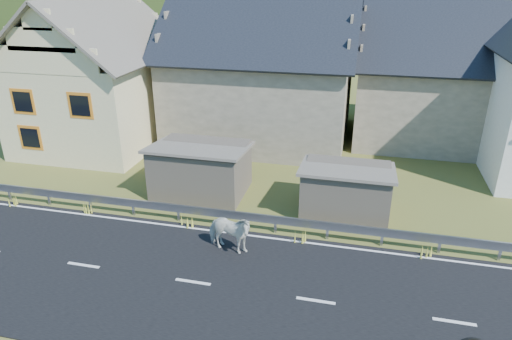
# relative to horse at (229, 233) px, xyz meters

# --- Properties ---
(ground) EXTENTS (160.00, 160.00, 0.00)m
(ground) POSITION_rel_horse_xyz_m (-0.65, -1.99, -0.81)
(ground) COLOR #4A511C
(ground) RESTS_ON ground
(road) EXTENTS (60.00, 7.00, 0.04)m
(road) POSITION_rel_horse_xyz_m (-0.65, -1.99, -0.79)
(road) COLOR black
(road) RESTS_ON ground
(lane_markings) EXTENTS (60.00, 6.60, 0.01)m
(lane_markings) POSITION_rel_horse_xyz_m (-0.65, -1.99, -0.76)
(lane_markings) COLOR silver
(lane_markings) RESTS_ON road
(guardrail) EXTENTS (28.10, 0.09, 0.75)m
(guardrail) POSITION_rel_horse_xyz_m (-0.65, 1.69, -0.25)
(guardrail) COLOR #93969B
(guardrail) RESTS_ON ground
(shed_left) EXTENTS (4.30, 3.30, 2.40)m
(shed_left) POSITION_rel_horse_xyz_m (-2.65, 4.51, 0.29)
(shed_left) COLOR #64594D
(shed_left) RESTS_ON ground
(shed_right) EXTENTS (3.80, 2.90, 2.20)m
(shed_right) POSITION_rel_horse_xyz_m (3.85, 4.01, 0.19)
(shed_right) COLOR #64594D
(shed_right) RESTS_ON ground
(house_cream) EXTENTS (7.80, 9.80, 8.30)m
(house_cream) POSITION_rel_horse_xyz_m (-10.66, 10.00, 3.55)
(house_cream) COLOR beige
(house_cream) RESTS_ON ground
(house_stone_a) EXTENTS (10.80, 9.80, 8.90)m
(house_stone_a) POSITION_rel_horse_xyz_m (-1.65, 13.01, 3.82)
(house_stone_a) COLOR tan
(house_stone_a) RESTS_ON ground
(house_stone_b) EXTENTS (9.80, 8.80, 8.10)m
(house_stone_b) POSITION_rel_horse_xyz_m (8.35, 15.01, 3.43)
(house_stone_b) COLOR tan
(house_stone_b) RESTS_ON ground
(mountain) EXTENTS (440.00, 280.00, 260.00)m
(mountain) POSITION_rel_horse_xyz_m (4.35, 178.01, -20.81)
(mountain) COLOR #1F3B14
(mountain) RESTS_ON ground
(horse) EXTENTS (1.17, 1.95, 1.54)m
(horse) POSITION_rel_horse_xyz_m (0.00, 0.00, 0.00)
(horse) COLOR silver
(horse) RESTS_ON road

